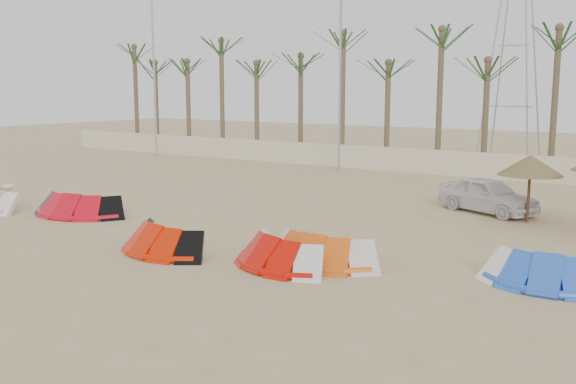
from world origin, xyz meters
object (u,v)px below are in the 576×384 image
Objects in this scene: kite_red_mid at (169,237)px; kite_orange at (324,246)px; kite_grey at (8,197)px; kite_red_left at (85,203)px; kite_blue at (552,268)px; kite_red_right at (284,249)px; parasol_left at (530,165)px; car at (488,195)px.

kite_red_mid is 1.01× the size of kite_orange.
kite_red_mid is (9.97, -1.46, -0.00)m from kite_grey.
kite_blue is (15.98, 0.55, -0.00)m from kite_red_left.
kite_red_mid is 3.56m from kite_red_right.
parasol_left is at bearing 107.65° from kite_blue.
kite_red_mid is 12.18m from car.
parasol_left is (7.46, 9.74, 1.56)m from kite_red_mid.
kite_blue is at bearing -130.81° from car.
kite_orange is at bearing -167.51° from kite_blue.
car is at bearing 61.65° from kite_red_mid.
kite_red_mid is at bearing -170.17° from kite_red_right.
kite_orange is at bearing -111.28° from parasol_left.
kite_blue is (19.67, 1.22, -0.00)m from kite_grey.
kite_red_left is 15.78m from parasol_left.
parasol_left is (3.22, 8.27, 1.56)m from kite_orange.
kite_grey is 1.61× the size of parasol_left.
kite_blue is (5.47, 1.21, -0.00)m from kite_orange.
kite_red_right and kite_orange have the same top height.
kite_red_right is 6.53m from kite_blue.
kite_red_left is at bearing 176.39° from kite_orange.
car reaches higher than kite_blue.
parasol_left reaches higher than car.
car is (12.07, 8.58, 0.24)m from kite_red_left.
parasol_left reaches higher than kite_blue.
kite_orange is at bearing 19.16° from kite_red_mid.
kite_grey and kite_blue have the same top height.
kite_red_left is at bearing -178.04° from kite_blue.
kite_blue is 7.57m from parasol_left.
kite_red_mid is 1.08× the size of kite_blue.
car is (5.78, 10.72, 0.24)m from kite_red_mid.
kite_red_left is at bearing 148.64° from car.
kite_grey is 1.20× the size of kite_blue.
car is (2.27, 10.11, 0.24)m from kite_red_right.
kite_red_left and kite_blue have the same top height.
kite_blue is 8.95m from car.
kite_blue is at bearing -72.35° from parasol_left.
car is at bearing 35.43° from kite_red_left.
kite_orange is at bearing 0.04° from kite_grey.
kite_grey is 14.20m from kite_orange.
kite_grey is 0.97× the size of kite_red_left.
car is at bearing 149.56° from parasol_left.
kite_red_left is 1.23× the size of kite_blue.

